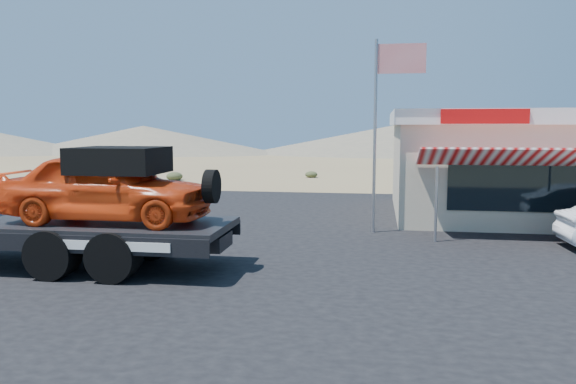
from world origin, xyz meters
name	(u,v)px	position (x,y,z in m)	size (l,w,h in m)	color
ground	(183,260)	(0.00, 0.00, 0.00)	(120.00, 120.00, 0.00)	#89704E
asphalt_lot	(281,239)	(2.00, 3.00, 0.01)	(32.00, 24.00, 0.02)	black
tow_truck	(22,195)	(-3.64, -1.05, 1.71)	(9.48, 2.81, 3.17)	black
jerky_store	(531,163)	(10.50, 8.97, 1.99)	(10.40, 9.97, 3.90)	#C4B494
flagpole	(383,113)	(4.93, 4.50, 3.76)	(1.55, 0.10, 6.00)	#99999E
distant_hills	(260,139)	(-9.77, 55.14, 1.89)	(126.00, 48.00, 4.20)	#726B59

